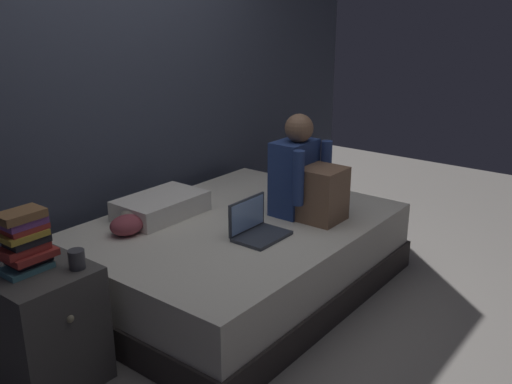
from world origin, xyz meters
TOP-DOWN VIEW (x-y plane):
  - ground_plane at (0.00, 0.00)m, footprint 8.00×8.00m
  - wall_back at (0.00, 1.20)m, footprint 5.60×0.10m
  - bed at (0.20, 0.30)m, footprint 2.00×1.50m
  - nightstand at (-1.10, 0.40)m, footprint 0.44×0.46m
  - person_sitting at (0.55, 0.02)m, footprint 0.39×0.44m
  - laptop at (0.09, 0.06)m, footprint 0.32×0.23m
  - pillow at (-0.02, 0.75)m, footprint 0.56×0.36m
  - book_stack at (-1.11, 0.44)m, footprint 0.24×0.17m
  - mug at (-0.97, 0.28)m, footprint 0.08×0.08m
  - clothes_pile at (-0.28, 0.71)m, footprint 0.35×0.24m

SIDE VIEW (x-z plane):
  - ground_plane at x=0.00m, z-range 0.00..0.00m
  - bed at x=0.20m, z-range 0.00..0.46m
  - nightstand at x=-1.10m, z-range 0.00..0.60m
  - laptop at x=0.09m, z-range 0.41..0.63m
  - clothes_pile at x=-0.28m, z-range 0.46..0.59m
  - pillow at x=-0.02m, z-range 0.46..0.59m
  - mug at x=-0.97m, z-range 0.60..0.69m
  - person_sitting at x=0.55m, z-range 0.39..1.04m
  - book_stack at x=-1.11m, z-range 0.59..0.88m
  - wall_back at x=0.00m, z-range 0.00..2.70m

